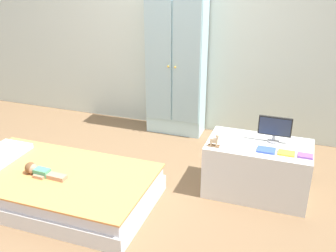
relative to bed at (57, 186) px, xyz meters
The scene contains 11 objects.
ground_plane 0.55m from the bed, 35.72° to the left, with size 10.00×10.00×0.02m, color brown.
back_wall 2.29m from the bed, 77.06° to the left, with size 6.40×0.05×2.70m, color silver.
bed is the anchor object (origin of this frame).
doll 0.21m from the bed, 151.04° to the right, with size 0.39×0.14×0.10m.
wardrobe 1.90m from the bed, 73.34° to the left, with size 0.64×0.32×1.65m.
tv_stand 1.73m from the bed, 22.93° to the left, with size 0.87×0.50×0.48m, color silver.
tv_monitor 1.92m from the bed, 24.14° to the left, with size 0.28×0.10×0.23m.
rocking_horse_toy 1.40m from the bed, 21.96° to the left, with size 0.10×0.04×0.12m.
book_blue 1.79m from the bed, 18.69° to the left, with size 0.15×0.11×0.02m, color blue.
book_yellow 1.94m from the bed, 17.16° to the left, with size 0.13×0.09×0.02m, color gold.
book_purple 2.07m from the bed, 15.96° to the left, with size 0.12×0.08×0.02m, color #8E51B2.
Camera 1 is at (1.42, -2.69, 1.94)m, focal length 41.84 mm.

